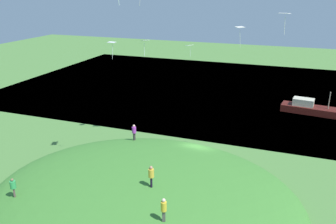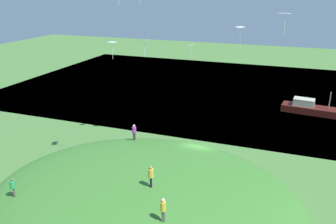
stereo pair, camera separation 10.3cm
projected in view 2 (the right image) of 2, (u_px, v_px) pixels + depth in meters
The scene contains 13 objects.
ground_plane at pixel (198, 157), 36.89m from camera, with size 160.00×160.00×0.00m, color #477537.
lake_water at pixel (240, 92), 60.84m from camera, with size 45.85×80.00×0.40m, color #26546D.
grass_hill at pixel (143, 201), 29.30m from camera, with size 23.37×26.65×4.66m, color #3A772D.
boat_on_lake at pixel (311, 108), 49.62m from camera, with size 3.42×8.48×3.42m.
person_watching_kites at pixel (151, 174), 26.74m from camera, with size 0.61×0.61×1.79m.
person_on_hilltop at pixel (163, 207), 23.10m from camera, with size 0.48×0.48×1.79m.
person_walking_path at pixel (134, 130), 37.02m from camera, with size 0.54×0.54×1.77m.
person_with_child at pixel (13, 185), 27.05m from camera, with size 0.63×0.63×1.60m.
kite_2 at pixel (112, 43), 41.53m from camera, with size 0.69×0.96×2.01m.
kite_3 at pixel (145, 42), 38.93m from camera, with size 0.93×0.92×1.90m.
kite_4 at pixel (189, 46), 45.03m from camera, with size 1.19×1.09×1.41m.
kite_5 at pixel (284, 14), 29.32m from camera, with size 0.93×1.13×1.80m.
kite_7 at pixel (240, 28), 34.70m from camera, with size 1.29×1.16×2.09m.
Camera 2 is at (32.19, 8.49, 16.89)m, focal length 37.35 mm.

